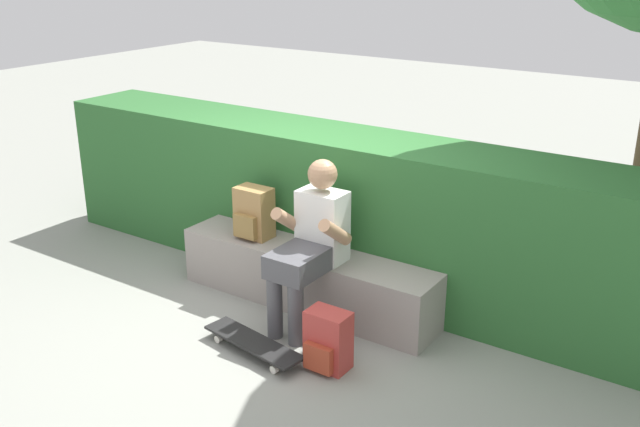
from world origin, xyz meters
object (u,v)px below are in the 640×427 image
object	(u,v)px
person_skater	(311,240)
skateboard_near_person	(253,343)
backpack_on_ground	(327,341)
bench_main	(306,277)
backpack_on_bench	(253,214)

from	to	relation	value
person_skater	skateboard_near_person	bearing A→B (deg)	-97.64
skateboard_near_person	person_skater	bearing A→B (deg)	82.36
backpack_on_ground	person_skater	bearing A→B (deg)	134.45
person_skater	backpack_on_ground	bearing A→B (deg)	-45.55
person_skater	backpack_on_ground	world-z (taller)	person_skater
bench_main	backpack_on_ground	world-z (taller)	bench_main
bench_main	skateboard_near_person	distance (m)	0.80
person_skater	backpack_on_bench	xyz separation A→B (m)	(-0.68, 0.20, -0.01)
bench_main	backpack_on_ground	size ratio (longest dim) A/B	5.27
backpack_on_bench	backpack_on_ground	size ratio (longest dim) A/B	1.00
bench_main	backpack_on_ground	xyz separation A→B (m)	(0.62, -0.65, -0.03)
backpack_on_bench	skateboard_near_person	bearing A→B (deg)	-52.07
bench_main	backpack_on_ground	bearing A→B (deg)	-46.25
bench_main	skateboard_near_person	bearing A→B (deg)	-81.90
person_skater	backpack_on_bench	world-z (taller)	person_skater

